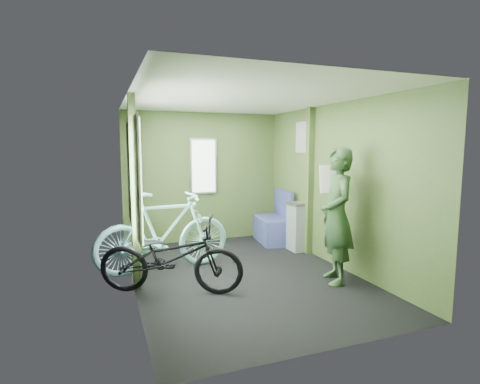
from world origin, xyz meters
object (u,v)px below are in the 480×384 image
object	(u,v)px
bicycle_mint	(165,272)
bench_seat	(274,227)
waste_box	(297,227)
bicycle_black	(171,294)
passenger	(337,216)

from	to	relation	value
bicycle_mint	bench_seat	distance (m)	2.32
waste_box	bicycle_black	bearing A→B (deg)	-153.71
bicycle_black	bench_seat	distance (m)	2.80
bicycle_black	bicycle_mint	size ratio (longest dim) A/B	0.90
passenger	bench_seat	world-z (taller)	passenger
bicycle_black	waste_box	bearing A→B (deg)	-39.67
bicycle_mint	passenger	world-z (taller)	passenger
bicycle_mint	passenger	size ratio (longest dim) A/B	1.10
bicycle_black	bicycle_mint	xyz separation A→B (m)	(0.06, 0.81, 0.00)
passenger	waste_box	size ratio (longest dim) A/B	2.13
bicycle_mint	waste_box	bearing A→B (deg)	-88.06
passenger	bicycle_black	bearing A→B (deg)	-83.13
bench_seat	waste_box	bearing A→B (deg)	-72.37
bicycle_black	bench_seat	world-z (taller)	bench_seat
bench_seat	bicycle_black	bearing A→B (deg)	-132.95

